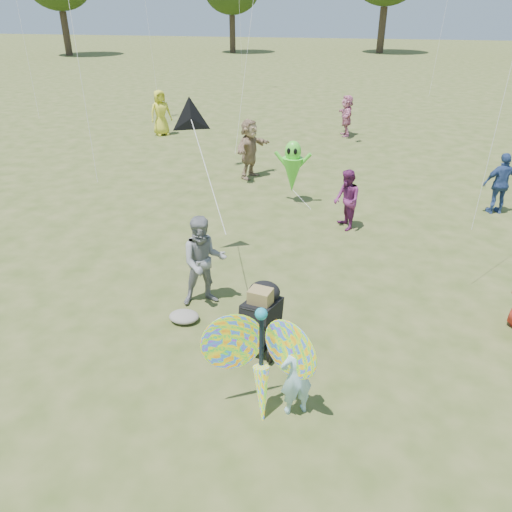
% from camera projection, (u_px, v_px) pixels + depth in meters
% --- Properties ---
extents(ground, '(160.00, 160.00, 0.00)m').
position_uv_depth(ground, '(248.00, 363.00, 7.75)').
color(ground, '#51592B').
rests_on(ground, ground).
extents(child_girl, '(0.53, 0.47, 1.22)m').
position_uv_depth(child_girl, '(296.00, 376.00, 6.56)').
color(child_girl, '#A0D3E3').
rests_on(child_girl, ground).
extents(adult_man, '(1.03, 0.94, 1.71)m').
position_uv_depth(adult_man, '(204.00, 261.00, 8.94)').
color(adult_man, gray).
rests_on(adult_man, ground).
extents(grey_bag, '(0.53, 0.44, 0.17)m').
position_uv_depth(grey_bag, '(184.00, 317.00, 8.74)').
color(grey_bag, gray).
rests_on(grey_bag, ground).
extents(crowd_c, '(1.02, 0.64, 1.61)m').
position_uv_depth(crowd_c, '(501.00, 184.00, 12.92)').
color(crowd_c, '#2E4781').
rests_on(crowd_c, ground).
extents(crowd_d, '(1.06, 1.80, 1.85)m').
position_uv_depth(crowd_d, '(250.00, 149.00, 15.57)').
color(crowd_d, '#9E7F61').
rests_on(crowd_d, ground).
extents(crowd_e, '(0.80, 0.88, 1.48)m').
position_uv_depth(crowd_e, '(347.00, 200.00, 12.05)').
color(crowd_e, '#6D245D').
rests_on(crowd_e, ground).
extents(crowd_g, '(1.05, 1.03, 1.83)m').
position_uv_depth(crowd_g, '(161.00, 113.00, 20.69)').
color(crowd_g, gold).
rests_on(crowd_g, ground).
extents(crowd_j, '(0.75, 1.59, 1.65)m').
position_uv_depth(crowd_j, '(346.00, 116.00, 20.61)').
color(crowd_j, '#C77192').
rests_on(crowd_j, ground).
extents(jogging_stroller, '(0.62, 1.10, 1.09)m').
position_uv_depth(jogging_stroller, '(262.00, 313.00, 7.90)').
color(jogging_stroller, black).
rests_on(jogging_stroller, ground).
extents(butterfly_kite, '(1.74, 0.75, 1.82)m').
position_uv_depth(butterfly_kite, '(261.00, 361.00, 6.49)').
color(butterfly_kite, '#F24226').
rests_on(butterfly_kite, ground).
extents(delta_kite_rig, '(1.57, 1.97, 2.03)m').
position_uv_depth(delta_kite_rig, '(191.00, 119.00, 9.61)').
color(delta_kite_rig, black).
rests_on(delta_kite_rig, ground).
extents(alien_kite, '(1.12, 0.69, 1.74)m').
position_uv_depth(alien_kite, '(292.00, 169.00, 13.53)').
color(alien_kite, '#53DF34').
rests_on(alien_kite, ground).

